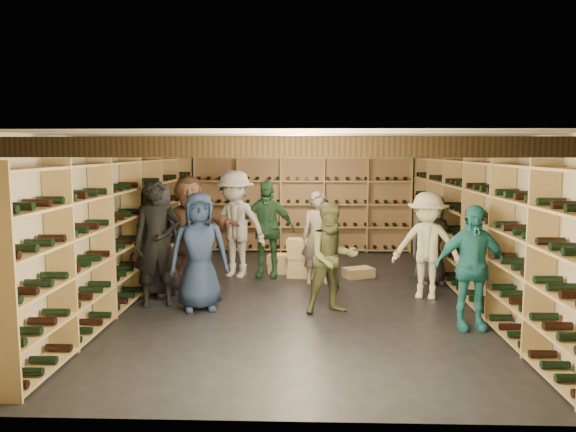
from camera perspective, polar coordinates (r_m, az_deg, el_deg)
The scene contains 21 objects.
ground at distance 8.70m, azimuth 1.23°, elevation -8.13°, with size 8.00×8.00×0.00m, color black.
walls at distance 8.47m, azimuth 1.25°, elevation -0.26°, with size 5.52×8.02×2.40m.
ceiling at distance 8.41m, azimuth 1.27°, elevation 7.88°, with size 5.50×8.00×0.01m, color beige.
ceiling_joists at distance 8.41m, azimuth 1.27°, elevation 6.93°, with size 5.40×7.12×0.18m.
wine_rack_left at distance 8.90m, azimuth -15.54°, elevation -0.98°, with size 0.32×7.50×2.15m.
wine_rack_right at distance 8.84m, azimuth 18.16°, elevation -1.12°, with size 0.32×7.50×2.15m.
wine_rack_back at distance 12.29m, azimuth 1.47°, elevation 1.35°, with size 4.70×0.30×2.15m.
crate_stack_left at distance 9.89m, azimuth 1.49°, elevation -4.29°, with size 0.53×0.39×0.68m.
crate_stack_right at distance 10.24m, azimuth -0.57°, elevation -4.87°, with size 0.56×0.43×0.34m.
crate_loose at distance 9.98m, azimuth 7.16°, elevation -5.73°, with size 0.50×0.33×0.17m, color tan.
person_0 at distance 8.78m, azimuth -13.15°, elevation -2.36°, with size 0.85×0.55×1.74m, color black.
person_1 at distance 8.23m, azimuth -13.17°, elevation -2.71°, with size 0.66×0.43×1.82m, color black.
person_2 at distance 7.70m, azimuth 4.51°, elevation -4.28°, with size 0.74×0.58×1.53m, color #505531.
person_3 at distance 8.69m, azimuth 13.95°, elevation -2.92°, with size 1.04×0.60×1.61m, color beige.
person_4 at distance 7.36m, azimuth 18.10°, elevation -4.96°, with size 0.92×0.38×1.57m, color teal.
person_5 at distance 9.66m, azimuth -10.01°, elevation -1.25°, with size 1.68×0.54×1.81m, color brown.
person_6 at distance 7.91m, azimuth -9.02°, elevation -3.57°, with size 0.81×0.53×1.66m, color #1B2948.
person_7 at distance 9.37m, azimuth 3.09°, elevation -2.23°, with size 0.56×0.37×1.54m, color gray.
person_9 at distance 9.87m, azimuth -5.42°, elevation -0.83°, with size 1.21×0.69×1.87m, color #A6A298.
person_10 at distance 9.83m, azimuth -2.23°, elevation -1.33°, with size 1.00×0.42×1.71m, color #285330.
person_12 at distance 9.64m, azimuth 14.39°, elevation -2.30°, with size 0.74×0.48×1.51m, color #2F2E32.
Camera 1 is at (0.10, -8.41, 2.24)m, focal length 35.00 mm.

